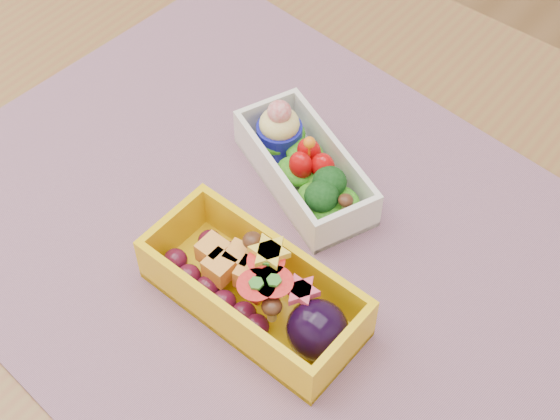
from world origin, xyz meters
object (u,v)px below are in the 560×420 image
Objects in this scene: bento_white at (304,166)px; table at (285,349)px; placemat at (269,238)px; bento_yellow at (257,290)px.

table is at bearing -37.03° from bento_white.
bento_yellow is at bearing -58.10° from placemat.
table is at bearing 82.25° from bento_yellow.
bento_yellow reaches higher than placemat.
bento_white is (-0.01, 0.07, 0.02)m from placemat.
table is 0.13m from bento_yellow.
bento_yellow is (0.04, -0.06, 0.03)m from placemat.
bento_white is at bearing 113.64° from bento_yellow.
placemat reaches higher than table.
table is 0.17m from bento_white.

